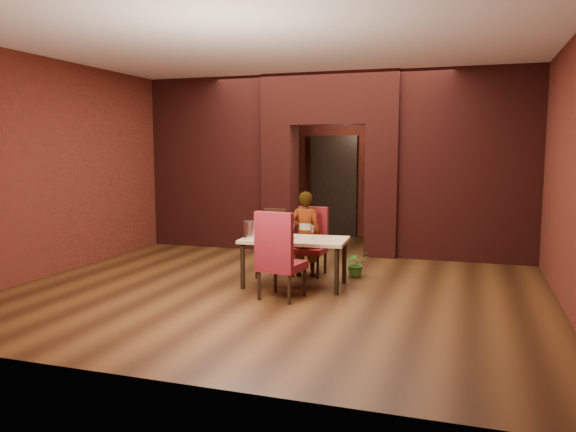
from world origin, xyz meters
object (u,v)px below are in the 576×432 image
Objects in this scene: chair_far at (309,242)px; water_bottle at (272,225)px; wine_glass_a at (282,229)px; potted_plant at (356,264)px; wine_glass_c at (312,232)px; person_seated at (305,234)px; chair_near at (282,255)px; dining_table at (295,262)px; wine_glass_b at (292,230)px; wine_bucket at (251,230)px.

water_bottle is at bearing -123.54° from chair_far.
wine_glass_a is at bearing -24.17° from water_bottle.
potted_plant is at bearing 39.21° from wine_glass_a.
chair_far is 5.58× the size of wine_glass_c.
chair_far is at bearing -114.62° from person_seated.
person_seated is at bearing -165.08° from potted_plant.
chair_near is at bearing 91.71° from person_seated.
water_bottle is (-0.63, 0.14, 0.06)m from wine_glass_c.
potted_plant is (0.69, 0.82, -0.14)m from dining_table.
dining_table is at bearing -130.01° from potted_plant.
wine_glass_b is (-0.07, 0.63, 0.22)m from chair_near.
wine_glass_c reaches higher than potted_plant.
wine_glass_a is (-0.25, 0.74, 0.21)m from chair_near.
person_seated is (-0.03, 0.63, 0.30)m from dining_table.
chair_far is 0.76m from potted_plant.
wine_glass_b is (0.00, -0.65, 0.15)m from person_seated.
dining_table is at bearing -173.47° from wine_glass_c.
wine_bucket is (-0.59, -0.87, 0.28)m from chair_far.
person_seated reaches higher than wine_bucket.
wine_glass_b is (-0.03, -0.02, 0.45)m from dining_table.
wine_glass_b is at bearing 13.62° from wine_bucket.
wine_glass_a reaches higher than wine_glass_c.
person_seated is 0.67m from wine_glass_c.
wine_glass_b is 1.25m from potted_plant.
wine_glass_b is 0.98× the size of wine_bucket.
chair_near is 2.86× the size of potted_plant.
chair_near reaches higher than wine_bucket.
wine_bucket is at bearing 53.43° from person_seated.
wine_glass_c is (0.27, 0.05, -0.02)m from wine_glass_b.
chair_far is 2.58× the size of potted_plant.
wine_glass_a reaches higher than potted_plant.
water_bottle is at bearing 153.34° from dining_table.
chair_far is 4.34× the size of wine_bucket.
chair_far is 0.90× the size of chair_near.
dining_table reaches higher than potted_plant.
wine_glass_a is 0.95× the size of wine_glass_b.
person_seated is 0.61m from water_bottle.
wine_bucket is at bearing -122.21° from chair_far.
water_bottle is 0.75× the size of potted_plant.
water_bottle reaches higher than wine_bucket.
potted_plant is (0.69, 0.11, -0.31)m from chair_far.
wine_bucket is at bearing -166.38° from wine_glass_b.
dining_table is 0.45m from wine_glass_b.
wine_glass_c is 0.78× the size of wine_bucket.
wine_bucket is at bearing -169.03° from dining_table.
water_bottle is at bearing 155.83° from wine_glass_a.
wine_glass_b is 0.77× the size of water_bottle.
wine_glass_a is at bearing 149.93° from wine_glass_b.
dining_table is at bearing 33.11° from wine_glass_b.
wine_glass_a is 1.19× the size of wine_glass_c.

